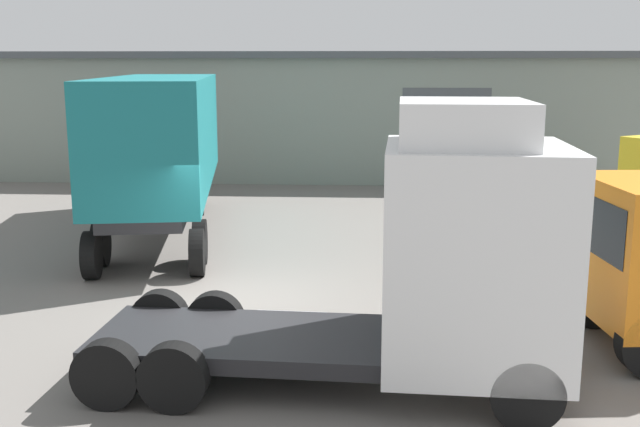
{
  "coord_description": "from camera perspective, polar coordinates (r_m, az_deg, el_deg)",
  "views": [
    {
      "loc": [
        2.51,
        -13.58,
        4.48
      ],
      "look_at": [
        1.65,
        0.69,
        1.6
      ],
      "focal_mm": 42.0,
      "sensor_mm": 36.0,
      "label": 1
    }
  ],
  "objects": [
    {
      "name": "oil_drum",
      "position": [
        17.96,
        10.59,
        -1.8
      ],
      "size": [
        0.58,
        0.58,
        0.88
      ],
      "color": "#B22D23",
      "rests_on": "ground_plane"
    },
    {
      "name": "tractor_unit_white",
      "position": [
        10.32,
        8.94,
        -3.37
      ],
      "size": [
        6.6,
        2.81,
        4.01
      ],
      "rotation": [
        0.0,
        0.0,
        -0.05
      ],
      "color": "silver",
      "rests_on": "ground_plane"
    },
    {
      "name": "container_trailer_green",
      "position": [
        19.79,
        -12.02,
        5.75
      ],
      "size": [
        3.97,
        9.84,
        4.13
      ],
      "rotation": [
        0.0,
        0.0,
        1.73
      ],
      "color": "#197075",
      "rests_on": "ground_plane"
    },
    {
      "name": "warehouse_building",
      "position": [
        31.07,
        -1.22,
        7.67
      ],
      "size": [
        25.31,
        7.16,
        4.9
      ],
      "color": "gray",
      "rests_on": "ground_plane"
    },
    {
      "name": "ground_plane",
      "position": [
        14.51,
        -6.73,
        -6.67
      ],
      "size": [
        60.0,
        60.0,
        0.0
      ],
      "primitive_type": "plane",
      "color": "slate"
    }
  ]
}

